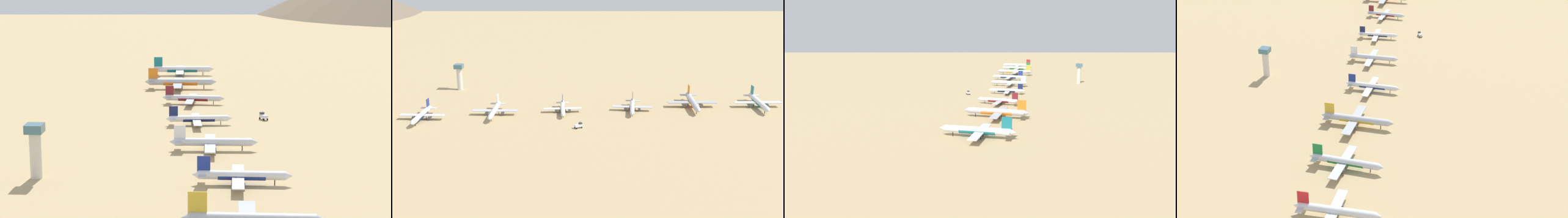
# 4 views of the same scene
# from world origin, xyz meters

# --- Properties ---
(ground_plane) EXTENTS (2440.32, 2440.32, 0.00)m
(ground_plane) POSITION_xyz_m (0.00, 0.00, 0.00)
(ground_plane) COLOR tan
(parked_jet_0) EXTENTS (47.22, 38.30, 13.63)m
(parked_jet_0) POSITION_xyz_m (31.36, -198.16, 4.59)
(parked_jet_0) COLOR silver
(parked_jet_0) RESTS_ON ground
(parked_jet_1) EXTENTS (45.62, 37.02, 13.17)m
(parked_jet_1) POSITION_xyz_m (22.43, -152.45, 4.38)
(parked_jet_1) COLOR silver
(parked_jet_1) RESTS_ON ground
(parked_jet_2) EXTENTS (48.82, 39.53, 14.12)m
(parked_jet_2) POSITION_xyz_m (14.80, -102.81, 4.70)
(parked_jet_2) COLOR #B2B7C1
(parked_jet_2) RESTS_ON ground
(parked_jet_3) EXTENTS (40.17, 32.52, 11.62)m
(parked_jet_3) POSITION_xyz_m (11.58, -51.15, 3.87)
(parked_jet_3) COLOR silver
(parked_jet_3) RESTS_ON ground
(parked_jet_4) EXTENTS (41.08, 33.32, 11.86)m
(parked_jet_4) POSITION_xyz_m (-1.30, -0.79, 3.99)
(parked_jet_4) COLOR silver
(parked_jet_4) RESTS_ON ground
(parked_jet_5) EXTENTS (35.43, 28.87, 10.22)m
(parked_jet_5) POSITION_xyz_m (-10.10, 49.10, 3.40)
(parked_jet_5) COLOR white
(parked_jet_5) RESTS_ON ground
(parked_jet_6) EXTENTS (37.16, 30.17, 10.72)m
(parked_jet_6) POSITION_xyz_m (-16.00, 101.60, 3.57)
(parked_jet_6) COLOR silver
(parked_jet_6) RESTS_ON ground
(service_truck) EXTENTS (4.88, 5.69, 3.90)m
(service_truck) POSITION_xyz_m (24.39, 63.08, 2.08)
(service_truck) COLOR silver
(service_truck) RESTS_ON ground
(control_tower) EXTENTS (7.20, 7.20, 22.61)m
(control_tower) POSITION_xyz_m (-71.76, -46.34, 12.88)
(control_tower) COLOR beige
(control_tower) RESTS_ON ground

